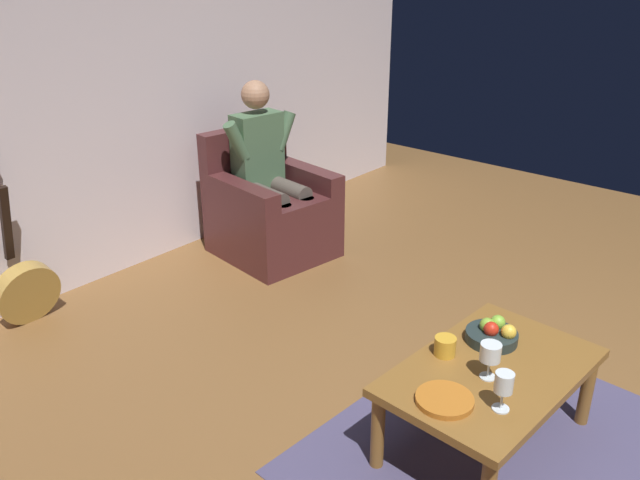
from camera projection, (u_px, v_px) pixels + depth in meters
ground_plane at (570, 452)px, 2.96m from camera, size 7.51×7.51×0.00m
wall_back at (124, 73)px, 4.29m from camera, size 6.02×0.06×2.68m
rug at (483, 442)px, 3.02m from camera, size 1.77×1.33×0.01m
armchair at (270, 212)px, 4.81m from camera, size 0.81×0.86×0.90m
person_seated at (268, 166)px, 4.68m from camera, size 0.62×0.60×1.26m
coffee_table at (491, 379)px, 2.88m from camera, size 1.04×0.69×0.41m
guitar at (25, 288)px, 3.93m from camera, size 0.39×0.27×0.99m
wine_glass_near at (504, 385)px, 2.56m from camera, size 0.08×0.08×0.17m
wine_glass_far at (490, 354)px, 2.75m from camera, size 0.09×0.09×0.17m
fruit_bowl at (493, 333)px, 3.04m from camera, size 0.24×0.24×0.11m
decorative_dish at (445, 400)px, 2.64m from camera, size 0.24×0.24×0.02m
candle_jar at (445, 346)px, 2.94m from camera, size 0.10×0.10×0.09m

